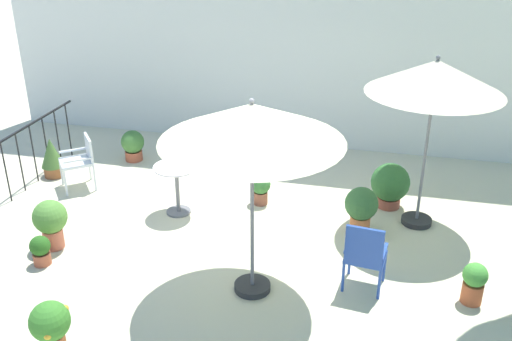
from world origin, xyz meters
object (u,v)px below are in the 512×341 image
Objects in this scene: potted_plant_5 at (41,250)px; potted_plant_1 at (261,188)px; potted_plant_2 at (361,207)px; patio_chair_1 at (365,254)px; potted_plant_7 at (51,326)px; potted_plant_6 at (133,145)px; potted_plant_8 at (51,221)px; potted_plant_0 at (474,282)px; cafe_table_0 at (177,181)px; potted_plant_4 at (52,157)px; patio_chair_0 at (81,158)px; patio_umbrella_0 at (435,78)px; potted_plant_3 at (390,184)px; patio_umbrella_1 at (252,125)px.

potted_plant_1 is at bearing 43.54° from potted_plant_5.
patio_chair_1 is at bearing -84.77° from potted_plant_2.
potted_plant_5 is at bearing 125.80° from potted_plant_7.
potted_plant_6 is (-4.19, 1.64, -0.10)m from potted_plant_2.
potted_plant_8 is at bearing -142.72° from potted_plant_1.
potted_plant_5 is at bearing -136.46° from potted_plant_1.
patio_chair_1 is 1.76× the size of potted_plant_0.
potted_plant_5 is (-1.24, -1.71, -0.32)m from cafe_table_0.
potted_plant_5 is at bearing -80.42° from potted_plant_8.
patio_chair_1 is 1.87× the size of potted_plant_1.
patio_chair_0 is at bearing -20.11° from potted_plant_4.
cafe_table_0 is 3.13m from patio_chair_1.
potted_plant_6 is at bearing 104.97° from potted_plant_7.
patio_umbrella_0 is at bearing 8.07° from cafe_table_0.
patio_chair_1 reaches higher than potted_plant_4.
patio_umbrella_0 is 5.59m from patio_chair_0.
potted_plant_7 is at bearing -131.89° from potted_plant_2.
potted_plant_5 is at bearing -85.96° from potted_plant_6.
potted_plant_2 reaches higher than potted_plant_5.
potted_plant_3 is at bearing 114.73° from potted_plant_0.
potted_plant_4 is at bearing 120.96° from potted_plant_7.
patio_umbrella_0 is 3.91m from cafe_table_0.
patio_umbrella_1 is 3.46m from potted_plant_3.
potted_plant_6 is (1.05, 0.95, -0.06)m from potted_plant_4.
patio_chair_1 is 1.29m from potted_plant_0.
potted_plant_6 is at bearing 145.18° from patio_chair_1.
potted_plant_2 is (2.71, 0.04, -0.13)m from cafe_table_0.
potted_plant_3 is 4.63m from potted_plant_6.
patio_chair_1 is (-0.67, -1.82, -1.66)m from patio_umbrella_0.
patio_chair_0 is 5.00m from patio_chair_1.
potted_plant_3 is at bearing 31.40° from potted_plant_5.
potted_plant_2 is at bearing 136.79° from potted_plant_0.
potted_plant_5 is (-4.75, -2.21, -1.96)m from patio_umbrella_0.
potted_plant_0 is at bearing -31.70° from potted_plant_1.
potted_plant_4 is 2.77m from potted_plant_5.
patio_chair_1 is at bearing -34.82° from potted_plant_6.
potted_plant_2 reaches higher than potted_plant_7.
potted_plant_8 is (-1.31, -1.31, -0.12)m from cafe_table_0.
potted_plant_8 is (-4.14, 0.01, -0.11)m from patio_chair_1.
potted_plant_3 is 1.25× the size of potted_plant_6.
potted_plant_4 is (-6.63, 2.00, 0.08)m from potted_plant_0.
patio_chair_0 is at bearing 163.62° from potted_plant_0.
patio_umbrella_0 is at bearing 47.12° from patio_umbrella_1.
patio_umbrella_1 reaches higher than potted_plant_1.
potted_plant_7 reaches higher than potted_plant_0.
potted_plant_0 is 0.93× the size of potted_plant_6.
cafe_table_0 is at bearing -171.93° from patio_umbrella_0.
patio_chair_1 reaches higher than potted_plant_6.
potted_plant_6 is at bearing 166.65° from patio_umbrella_0.
potted_plant_2 reaches higher than potted_plant_6.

